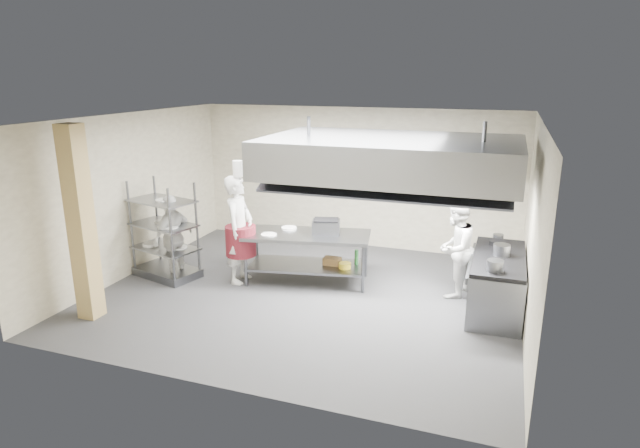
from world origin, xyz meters
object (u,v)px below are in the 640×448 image
(island, at_px, (307,257))
(chef_plating, at_px, (173,237))
(griddle, at_px, (326,227))
(stockpot, at_px, (502,250))
(pass_rack, at_px, (164,230))
(cooking_range, at_px, (497,284))
(chef_head, at_px, (239,229))
(chef_line, at_px, (455,249))

(island, bearing_deg, chef_plating, -175.92)
(griddle, bearing_deg, stockpot, -18.93)
(island, distance_m, pass_rack, 2.69)
(pass_rack, bearing_deg, stockpot, 20.50)
(cooking_range, bearing_deg, island, 178.28)
(chef_head, bearing_deg, pass_rack, 95.84)
(pass_rack, relative_size, griddle, 3.72)
(chef_head, xyz_separation_m, chef_line, (3.74, 0.62, -0.14))
(cooking_range, height_order, chef_plating, chef_plating)
(chef_line, height_order, griddle, chef_line)
(pass_rack, height_order, chef_line, pass_rack)
(island, relative_size, pass_rack, 1.25)
(chef_plating, distance_m, griddle, 2.82)
(pass_rack, distance_m, chef_head, 1.44)
(island, xyz_separation_m, chef_plating, (-2.38, -0.64, 0.33))
(island, relative_size, griddle, 4.63)
(chef_line, relative_size, griddle, 3.46)
(chef_head, xyz_separation_m, stockpot, (4.48, 0.32, 0.01))
(pass_rack, height_order, stockpot, pass_rack)
(island, xyz_separation_m, cooking_range, (3.30, -0.10, -0.04))
(pass_rack, relative_size, chef_plating, 1.14)
(island, bearing_deg, chef_head, -172.88)
(pass_rack, distance_m, cooking_range, 5.92)
(pass_rack, height_order, cooking_range, pass_rack)
(island, bearing_deg, stockpot, -12.10)
(chef_head, bearing_deg, island, -76.14)
(cooking_range, relative_size, chef_line, 1.19)
(pass_rack, distance_m, chef_line, 5.23)
(griddle, bearing_deg, chef_head, -176.20)
(chef_line, height_order, chef_plating, chef_line)
(cooking_range, bearing_deg, stockpot, 61.49)
(chef_line, bearing_deg, griddle, -70.08)
(pass_rack, xyz_separation_m, cooking_range, (5.88, 0.54, -0.48))
(chef_head, xyz_separation_m, chef_plating, (-1.22, -0.26, -0.19))
(chef_line, distance_m, chef_plating, 5.04)
(chef_head, height_order, chef_plating, chef_head)
(chef_head, bearing_deg, chef_plating, 97.84)
(island, xyz_separation_m, griddle, (0.32, 0.13, 0.57))
(island, relative_size, stockpot, 8.62)
(island, distance_m, cooking_range, 3.30)
(cooking_range, relative_size, chef_plating, 1.27)
(cooking_range, height_order, chef_line, chef_line)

